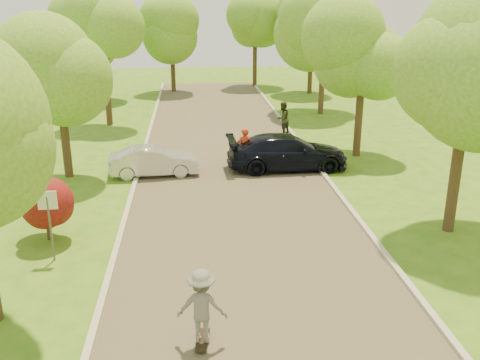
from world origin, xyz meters
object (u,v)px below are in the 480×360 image
object	(u,v)px
dark_sedan	(287,152)
skateboarder	(202,306)
silver_sedan	(154,161)
person_olive	(283,118)
person_striped	(244,149)
longboard	(203,340)
street_sign	(48,211)

from	to	relation	value
dark_sedan	skateboarder	bearing A→B (deg)	160.22
silver_sedan	person_olive	world-z (taller)	person_olive
silver_sedan	dark_sedan	world-z (taller)	dark_sedan
silver_sedan	dark_sedan	distance (m)	5.94
dark_sedan	person_striped	world-z (taller)	person_striped
dark_sedan	skateboarder	world-z (taller)	skateboarder
longboard	person_striped	world-z (taller)	person_striped
silver_sedan	skateboarder	size ratio (longest dim) A/B	2.23
street_sign	dark_sedan	size ratio (longest dim) A/B	0.40
silver_sedan	longboard	distance (m)	12.40
longboard	street_sign	bearing A→B (deg)	-38.08
dark_sedan	person_olive	size ratio (longest dim) A/B	2.94
dark_sedan	person_olive	distance (m)	6.46
silver_sedan	dark_sedan	xyz separation A→B (m)	(5.92, 0.39, 0.15)
street_sign	skateboarder	size ratio (longest dim) A/B	1.26
person_striped	dark_sedan	bearing A→B (deg)	160.98
longboard	dark_sedan	bearing A→B (deg)	-100.03
skateboarder	person_striped	bearing A→B (deg)	-91.71
street_sign	person_olive	distance (m)	17.33
dark_sedan	person_olive	bearing A→B (deg)	-9.43
street_sign	person_striped	world-z (taller)	street_sign
skateboarder	person_olive	bearing A→B (deg)	-96.65
street_sign	dark_sedan	bearing A→B (deg)	44.25
person_striped	person_olive	world-z (taller)	person_striped
longboard	skateboarder	xyz separation A→B (m)	(0.00, 0.00, 0.88)
silver_sedan	skateboarder	world-z (taller)	skateboarder
person_olive	silver_sedan	bearing A→B (deg)	2.24
dark_sedan	person_striped	xyz separation A→B (m)	(-1.93, 0.14, 0.16)
dark_sedan	longboard	bearing A→B (deg)	160.22
person_olive	skateboarder	bearing A→B (deg)	32.48
silver_sedan	dark_sedan	size ratio (longest dim) A/B	0.71
skateboarder	longboard	bearing A→B (deg)	98.16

